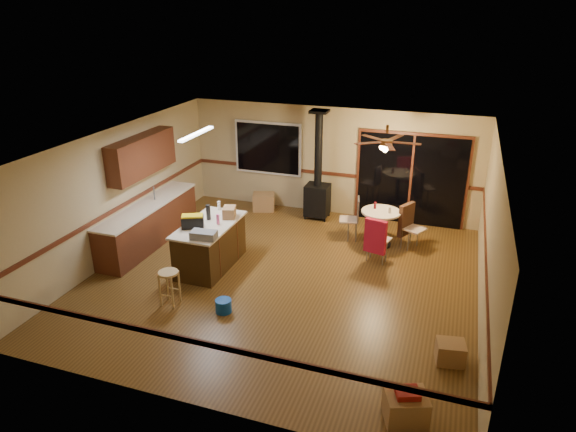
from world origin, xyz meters
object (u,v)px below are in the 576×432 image
at_px(kitchen_island, 210,245).
at_px(box_under_window, 264,202).
at_px(toolbox_grey, 204,235).
at_px(chair_right, 407,220).
at_px(chair_near, 376,236).
at_px(box_corner_a, 406,407).
at_px(toolbox_black, 193,222).
at_px(box_corner_b, 450,352).
at_px(wood_stove, 318,189).
at_px(blue_bucket, 224,306).
at_px(chair_left, 354,214).
at_px(dining_table, 380,222).
at_px(bar_stool, 170,288).

bearing_deg(kitchen_island, box_under_window, 91.87).
bearing_deg(toolbox_grey, chair_right, 40.12).
distance_m(chair_near, box_corner_a, 4.19).
relative_size(toolbox_grey, toolbox_black, 1.13).
bearing_deg(box_corner_b, box_corner_a, -109.30).
height_order(toolbox_black, box_corner_b, toolbox_black).
height_order(box_corner_a, box_corner_b, box_corner_a).
bearing_deg(chair_right, wood_stove, 158.04).
xyz_separation_m(toolbox_black, blue_bucket, (1.14, -1.16, -0.90)).
relative_size(wood_stove, box_corner_a, 4.95).
distance_m(toolbox_black, chair_left, 3.54).
bearing_deg(dining_table, chair_right, 14.03).
relative_size(kitchen_island, box_corner_a, 3.30).
relative_size(chair_right, box_corner_b, 1.75).
distance_m(kitchen_island, dining_table, 3.60).
bearing_deg(chair_left, chair_near, -56.90).
bearing_deg(wood_stove, kitchen_island, -113.09).
bearing_deg(toolbox_grey, bar_stool, -106.90).
height_order(bar_stool, dining_table, dining_table).
xyz_separation_m(chair_right, box_corner_a, (0.62, -5.03, -0.40)).
height_order(bar_stool, box_corner_b, bar_stool).
xyz_separation_m(blue_bucket, box_corner_b, (3.66, -0.12, 0.05)).
height_order(toolbox_grey, bar_stool, toolbox_grey).
distance_m(wood_stove, bar_stool, 4.73).
bearing_deg(chair_near, kitchen_island, -159.26).
distance_m(toolbox_grey, box_corner_a, 4.58).
xyz_separation_m(toolbox_grey, box_corner_a, (3.91, -2.26, -0.78)).
height_order(chair_left, box_under_window, chair_left).
distance_m(kitchen_island, bar_stool, 1.47).
bearing_deg(blue_bucket, box_corner_b, -1.85).
bearing_deg(toolbox_grey, kitchen_island, 109.38).
height_order(kitchen_island, toolbox_black, toolbox_black).
distance_m(wood_stove, toolbox_black, 3.63).
xyz_separation_m(bar_stool, box_corner_a, (4.17, -1.41, -0.12)).
bearing_deg(box_under_window, chair_left, -21.05).
relative_size(kitchen_island, chair_left, 3.26).
distance_m(chair_left, chair_near, 1.19).
xyz_separation_m(bar_stool, blue_bucket, (0.98, 0.06, -0.19)).
distance_m(dining_table, box_corner_b, 3.92).
bearing_deg(chair_left, toolbox_black, -137.19).
relative_size(kitchen_island, chair_near, 2.40).
xyz_separation_m(wood_stove, toolbox_black, (-1.50, -3.30, 0.28)).
bearing_deg(toolbox_black, bar_stool, -82.27).
bearing_deg(chair_right, kitchen_island, -148.43).
bearing_deg(chair_right, chair_near, -115.52).
height_order(toolbox_grey, box_corner_b, toolbox_grey).
bearing_deg(wood_stove, box_corner_b, -54.20).
height_order(kitchen_island, chair_right, chair_right).
xyz_separation_m(box_corner_a, box_corner_b, (0.47, 1.35, -0.03)).
relative_size(toolbox_grey, box_corner_b, 1.15).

